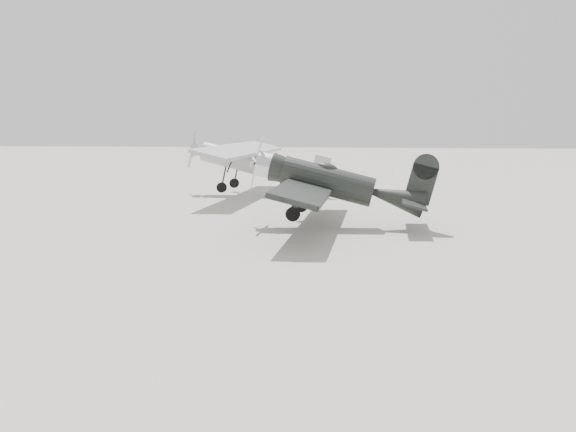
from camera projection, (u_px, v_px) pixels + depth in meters
The scene contains 3 objects.
ground at pixel (344, 287), 15.28m from camera, with size 160.00×160.00×0.00m, color gray.
lowwing_monoplane at pixel (336, 184), 23.68m from camera, with size 7.69×10.74×3.46m.
highwing_monoplane at pixel (252, 159), 33.89m from camera, with size 8.68×12.19×3.44m.
Camera 1 is at (-0.11, -14.82, 4.47)m, focal length 35.00 mm.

